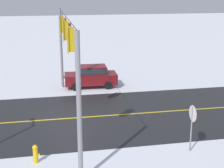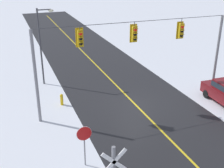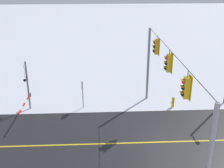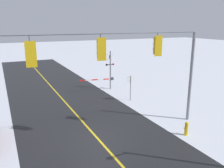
# 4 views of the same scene
# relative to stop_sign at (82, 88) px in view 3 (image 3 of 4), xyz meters

# --- Properties ---
(ground_plane) EXTENTS (160.00, 160.00, 0.00)m
(ground_plane) POSITION_rel_stop_sign_xyz_m (5.42, 5.53, -1.71)
(ground_plane) COLOR silver
(signal_span) EXTENTS (14.20, 0.47, 6.22)m
(signal_span) POSITION_rel_stop_sign_xyz_m (5.29, 5.52, 2.57)
(signal_span) COLOR gray
(signal_span) RESTS_ON ground
(stop_sign) EXTENTS (0.80, 0.09, 2.35)m
(stop_sign) POSITION_rel_stop_sign_xyz_m (0.00, 0.00, 0.00)
(stop_sign) COLOR gray
(stop_sign) RESTS_ON ground
(railroad_crossing) EXTENTS (3.90, 0.31, 4.00)m
(railroad_crossing) POSITION_rel_stop_sign_xyz_m (0.21, -4.32, 0.28)
(railroad_crossing) COLOR gray
(railroad_crossing) RESTS_ON ground
(fire_hydrant) EXTENTS (0.24, 0.31, 0.88)m
(fire_hydrant) POSITION_rel_stop_sign_xyz_m (0.27, 7.40, -1.25)
(fire_hydrant) COLOR gold
(fire_hydrant) RESTS_ON ground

